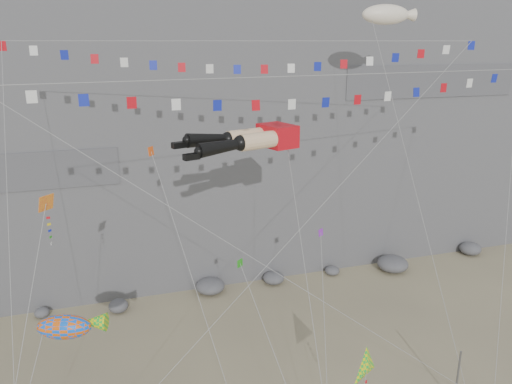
{
  "coord_description": "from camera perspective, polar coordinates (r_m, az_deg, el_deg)",
  "views": [
    {
      "loc": [
        -8.12,
        -22.57,
        21.57
      ],
      "look_at": [
        1.78,
        9.0,
        11.57
      ],
      "focal_mm": 35.0,
      "sensor_mm": 36.0,
      "label": 1
    }
  ],
  "objects": [
    {
      "name": "small_kite_b",
      "position": [
        32.29,
        7.43,
        -5.13
      ],
      "size": [
        4.44,
        11.2,
        14.91
      ],
      "color": "purple",
      "rests_on": "ground"
    },
    {
      "name": "harlequin_kite",
      "position": [
        25.69,
        -22.88,
        -1.34
      ],
      "size": [
        4.48,
        8.02,
        16.23
      ],
      "color": "red",
      "rests_on": "ground"
    },
    {
      "name": "anchor_pole_right",
      "position": [
        34.82,
        22.03,
        -19.07
      ],
      "size": [
        0.12,
        0.12,
        3.71
      ],
      "primitive_type": "cylinder",
      "color": "slate",
      "rests_on": "ground"
    },
    {
      "name": "blimp_windsock",
      "position": [
        38.56,
        14.59,
        18.97
      ],
      "size": [
        4.45,
        13.5,
        26.5
      ],
      "color": "white",
      "rests_on": "ground"
    },
    {
      "name": "flag_banner_upper",
      "position": [
        31.52,
        -0.63,
        16.83
      ],
      "size": [
        28.45,
        13.22,
        27.95
      ],
      "color": "red",
      "rests_on": "ground"
    },
    {
      "name": "talus_boulders",
      "position": [
        45.51,
        -5.25,
        -10.69
      ],
      "size": [
        60.0,
        3.0,
        1.2
      ],
      "primitive_type": null,
      "color": "#5E5E63",
      "rests_on": "ground"
    },
    {
      "name": "small_kite_a",
      "position": [
        29.81,
        -11.72,
        3.96
      ],
      "size": [
        3.94,
        14.38,
        20.83
      ],
      "color": "#FA5615",
      "rests_on": "ground"
    },
    {
      "name": "legs_kite",
      "position": [
        29.85,
        -0.8,
        6.03
      ],
      "size": [
        7.9,
        15.39,
        21.25
      ],
      "rotation": [
        0.0,
        0.0,
        0.3
      ],
      "color": "red",
      "rests_on": "ground"
    },
    {
      "name": "small_kite_c",
      "position": [
        28.06,
        -1.61,
        -8.75
      ],
      "size": [
        2.63,
        10.8,
        14.2
      ],
      "color": "#1E9416",
      "rests_on": "ground"
    },
    {
      "name": "fish_windsock",
      "position": [
        27.7,
        -21.09,
        -14.22
      ],
      "size": [
        5.84,
        6.61,
        10.19
      ],
      "color": "#EC590C",
      "rests_on": "ground"
    },
    {
      "name": "flag_banner_lower",
      "position": [
        27.58,
        6.21,
        13.03
      ],
      "size": [
        31.58,
        7.28,
        23.06
      ],
      "color": "red",
      "rests_on": "ground"
    },
    {
      "name": "delta_kite",
      "position": [
        27.6,
        12.57,
        -19.0
      ],
      "size": [
        3.91,
        4.18,
        7.48
      ],
      "color": "yellow",
      "rests_on": "ground"
    },
    {
      "name": "cliff",
      "position": [
        55.28,
        -9.52,
        20.17
      ],
      "size": [
        80.0,
        28.0,
        50.0
      ],
      "primitive_type": "cube",
      "color": "slate",
      "rests_on": "ground"
    }
  ]
}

